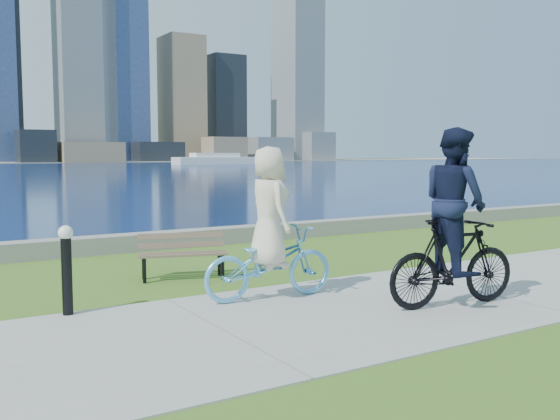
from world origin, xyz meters
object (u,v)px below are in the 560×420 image
Objects in this scene: park_bench at (182,251)px; cyclist_man at (454,232)px; cyclist_woman at (269,243)px; bollard_lamp at (67,264)px.

park_bench is 0.63× the size of cyclist_man.
cyclist_woman is at bearing 57.85° from cyclist_man.
cyclist_man is (2.26, -3.60, 0.55)m from park_bench.
bollard_lamp is 0.49× the size of cyclist_man.
cyclist_man is at bearing -126.48° from cyclist_woman.
cyclist_woman is at bearing -12.54° from bollard_lamp.
park_bench is 2.07m from cyclist_woman.
bollard_lamp is (-2.11, -1.42, 0.21)m from park_bench.
bollard_lamp is 2.62m from cyclist_woman.
park_bench is 0.71× the size of cyclist_woman.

